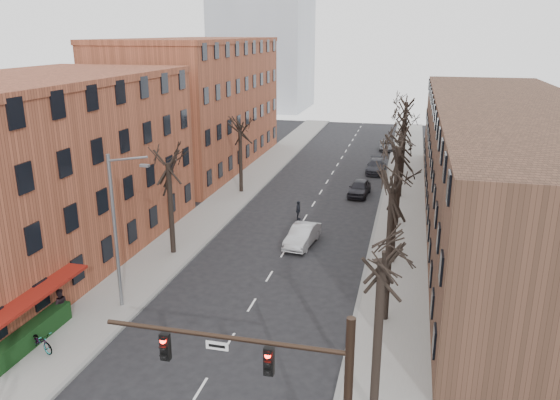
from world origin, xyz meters
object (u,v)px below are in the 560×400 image
Objects in this scene: parked_car_mid at (376,166)px; bicycle at (40,341)px; silver_sedan at (302,236)px; parked_car_near at (359,188)px.

parked_car_mid is 2.60× the size of bicycle.
parked_car_mid reaches higher than bicycle.
parked_car_mid is (3.72, 23.42, -0.03)m from silver_sedan.
parked_car_mid is at bearing 2.89° from bicycle.
silver_sedan is 1.02× the size of parked_car_near.
parked_car_near is 0.89× the size of parked_car_mid.
parked_car_near is at bearing 85.67° from silver_sedan.
parked_car_mid is (0.92, 9.50, -0.03)m from parked_car_near.
parked_car_near reaches higher than silver_sedan.
silver_sedan is 2.38× the size of bicycle.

